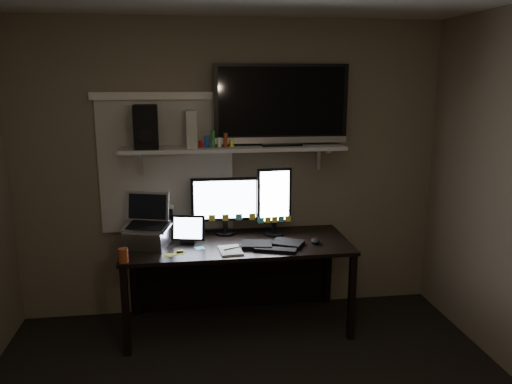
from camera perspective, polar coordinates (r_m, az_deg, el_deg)
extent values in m
plane|color=#6F644F|center=(4.26, -2.75, 2.48)|extent=(3.60, 0.00, 3.60)
cube|color=silver|center=(4.22, -10.20, 2.89)|extent=(1.10, 0.02, 1.10)
cube|color=black|center=(4.03, -2.16, -5.97)|extent=(1.80, 0.75, 0.03)
cube|color=black|center=(4.49, -2.60, -8.94)|extent=(1.80, 0.02, 0.70)
cube|color=black|center=(3.87, -14.68, -13.08)|extent=(0.05, 0.05, 0.70)
cube|color=black|center=(4.04, 10.89, -11.74)|extent=(0.05, 0.05, 0.70)
cube|color=black|center=(4.48, -13.74, -9.36)|extent=(0.05, 0.05, 0.70)
cube|color=black|center=(4.63, 8.20, -8.39)|extent=(0.05, 0.05, 0.70)
cube|color=beige|center=(4.05, -2.55, 5.03)|extent=(1.80, 0.35, 0.03)
cube|color=black|center=(4.18, -3.55, -1.53)|extent=(0.57, 0.07, 0.50)
cube|color=black|center=(4.14, 2.09, -1.10)|extent=(0.29, 0.08, 0.58)
cube|color=black|center=(3.94, 1.88, -5.97)|extent=(0.53, 0.35, 0.03)
ellipsoid|color=black|center=(4.02, 6.79, -5.59)|extent=(0.08, 0.11, 0.04)
cube|color=silver|center=(3.83, -2.94, -6.68)|extent=(0.19, 0.25, 0.01)
cube|color=black|center=(4.00, -7.79, -4.27)|extent=(0.28, 0.16, 0.23)
cube|color=black|center=(4.22, -10.88, -3.38)|extent=(0.21, 0.14, 0.25)
cube|color=#AEAFB3|center=(3.97, -12.36, -3.32)|extent=(0.43, 0.38, 0.40)
cylinder|color=#943B1B|center=(3.71, -14.92, -7.01)|extent=(0.09, 0.09, 0.10)
cube|color=black|center=(4.10, 2.89, 9.91)|extent=(1.09, 0.21, 0.65)
cube|color=silver|center=(4.03, -7.43, 7.18)|extent=(0.08, 0.25, 0.29)
cube|color=black|center=(4.00, -12.47, 7.29)|extent=(0.19, 0.23, 0.34)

